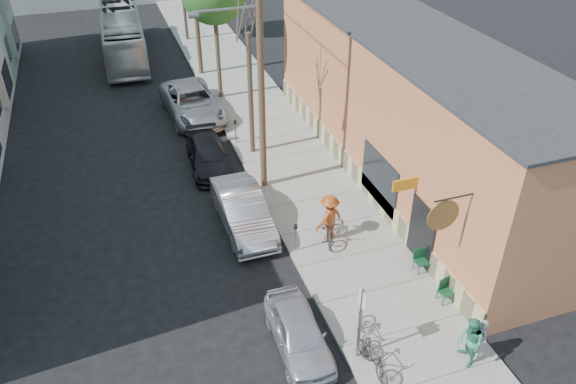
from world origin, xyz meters
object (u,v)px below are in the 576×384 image
object	(u,v)px
patio_chair_b	(446,292)
bus	(123,35)
car_0	(299,333)
utility_pole_near	(260,75)
patron_grey	(480,339)
parked_bike_a	(373,358)
parked_bike_b	(363,328)
tree_bare	(251,95)
car_1	(243,211)
sign_post	(361,317)
parking_meter_near	(296,233)
cyclist	(329,218)
car_2	(208,155)
patio_chair_a	(421,262)
patron_green	(470,342)
car_3	(192,103)
parking_meter_far	(235,128)

from	to	relation	value
patio_chair_b	bus	distance (m)	29.35
car_0	utility_pole_near	bearing A→B (deg)	81.78
patron_grey	parked_bike_a	world-z (taller)	patron_grey
parked_bike_b	car_0	size ratio (longest dim) A/B	0.44
tree_bare	car_1	bearing A→B (deg)	-109.39
sign_post	bus	size ratio (longest dim) A/B	0.25
parking_meter_near	tree_bare	xyz separation A→B (m)	(0.55, 7.98, 2.17)
car_1	bus	distance (m)	21.86
sign_post	cyclist	xyz separation A→B (m)	(1.39, 5.73, -0.70)
sign_post	bus	world-z (taller)	bus
patio_chair_b	car_2	xyz separation A→B (m)	(-5.75, 11.65, 0.05)
sign_post	parking_meter_near	bearing A→B (deg)	91.06
utility_pole_near	patio_chair_a	distance (m)	9.65
sign_post	car_2	size ratio (longest dim) A/B	0.63
car_0	car_2	size ratio (longest dim) A/B	0.85
car_1	car_2	bearing A→B (deg)	93.31
car_1	bus	size ratio (longest dim) A/B	0.44
car_2	patron_grey	bearing A→B (deg)	-65.91
cyclist	bus	xyz separation A→B (m)	(-5.64, 23.66, 0.40)
parking_meter_near	patron_green	distance (m)	7.40
car_1	car_3	bearing A→B (deg)	89.41
patron_grey	car_2	world-z (taller)	patron_grey
parking_meter_near	bus	xyz separation A→B (m)	(-4.16, 23.97, 0.56)
patron_grey	car_3	size ratio (longest dim) A/B	0.25
parked_bike_a	car_2	size ratio (longest dim) A/B	0.39
tree_bare	patron_green	world-z (taller)	tree_bare
patio_chair_a	parked_bike_a	distance (m)	5.02
tree_bare	patio_chair_a	xyz separation A→B (m)	(3.40, -10.56, -2.56)
parked_bike_a	car_0	size ratio (longest dim) A/B	0.46
sign_post	parked_bike_a	size ratio (longest dim) A/B	1.61
bus	patio_chair_a	bearing A→B (deg)	-70.51
patio_chair_b	car_3	bearing A→B (deg)	91.33
patio_chair_b	tree_bare	bearing A→B (deg)	89.61
parked_bike_b	tree_bare	bearing A→B (deg)	107.47
patio_chair_b	patron_green	bearing A→B (deg)	-124.03
car_0	tree_bare	bearing A→B (deg)	82.35
car_3	parking_meter_far	bearing A→B (deg)	-73.98
car_1	car_3	world-z (taller)	car_3
parking_meter_far	car_0	size ratio (longest dim) A/B	0.33
patio_chair_a	cyclist	size ratio (longest dim) A/B	0.45
patio_chair_a	bus	bearing A→B (deg)	111.55
bus	car_3	bearing A→B (deg)	-73.47
patron_green	car_1	world-z (taller)	patron_green
tree_bare	parked_bike_b	size ratio (longest dim) A/B	3.61
patio_chair_b	patron_green	size ratio (longest dim) A/B	0.50
car_1	parking_meter_near	bearing A→B (deg)	-58.31
tree_bare	car_0	bearing A→B (deg)	-99.20
sign_post	car_0	size ratio (longest dim) A/B	0.75
car_0	car_2	bearing A→B (deg)	93.25
parked_bike_b	parking_meter_near	bearing A→B (deg)	114.16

